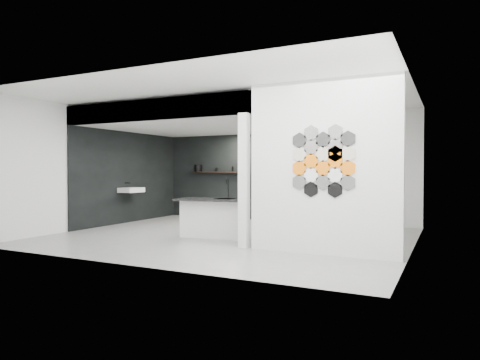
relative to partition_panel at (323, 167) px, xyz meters
name	(u,v)px	position (x,y,z in m)	size (l,w,h in m)	color
floor	(229,237)	(-2.23, 1.00, -1.40)	(7.00, 6.00, 0.01)	slate
partition_panel	(323,167)	(0.00, 0.00, 0.00)	(2.45, 0.15, 2.80)	silver
bay_clad_back	(237,177)	(-3.52, 3.97, -0.22)	(4.40, 0.04, 2.35)	black
bay_clad_left	(130,177)	(-5.70, 2.00, -0.22)	(0.04, 4.00, 2.35)	black
bulkhead	(200,120)	(-3.52, 2.00, 1.15)	(4.40, 4.00, 0.40)	silver
corner_column	(244,181)	(-1.41, 0.00, -0.22)	(0.16, 0.16, 2.35)	silver
fascia_beam	(149,110)	(-3.52, 0.08, 1.15)	(4.40, 0.16, 0.40)	silver
wall_basin	(131,190)	(-5.46, 1.80, -0.55)	(0.40, 0.60, 0.12)	silver
display_shelf	(239,172)	(-3.43, 3.87, -0.10)	(3.00, 0.15, 0.04)	black
kitchen_island	(214,217)	(-2.43, 0.74, -1.00)	(1.55, 0.83, 1.20)	silver
stockpot	(198,168)	(-4.75, 3.87, 0.01)	(0.23, 0.23, 0.19)	black
kettle	(268,169)	(-2.56, 3.87, -0.01)	(0.17, 0.17, 0.15)	black
glass_bowl	(285,170)	(-2.08, 3.87, -0.03)	(0.13, 0.13, 0.09)	gray
glass_vase	(285,169)	(-2.08, 3.87, -0.01)	(0.10, 0.10, 0.14)	gray
bottle_dark	(233,169)	(-3.62, 3.87, -0.01)	(0.05, 0.05, 0.14)	black
utensil_cup	(216,170)	(-4.15, 3.87, -0.03)	(0.08, 0.08, 0.10)	black
hex_tile_cluster	(324,161)	(0.03, -0.09, 0.10)	(1.04, 0.02, 1.16)	black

